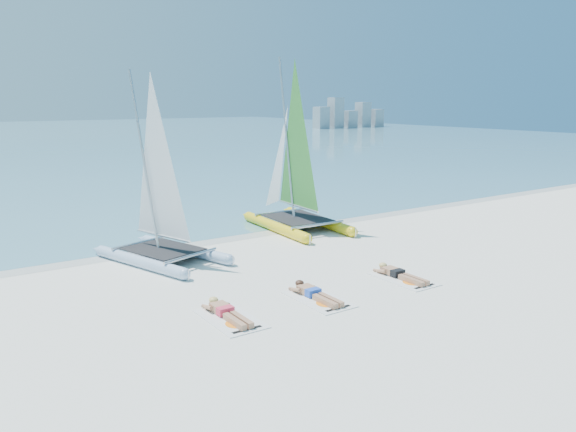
% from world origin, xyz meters
% --- Properties ---
extents(ground, '(140.00, 140.00, 0.00)m').
position_xyz_m(ground, '(0.00, 0.00, 0.00)').
color(ground, silver).
rests_on(ground, ground).
extents(wet_sand_strip, '(140.00, 1.40, 0.01)m').
position_xyz_m(wet_sand_strip, '(0.00, 5.50, 0.00)').
color(wet_sand_strip, beige).
rests_on(wet_sand_strip, ground).
extents(distant_skyline, '(14.00, 2.00, 5.00)m').
position_xyz_m(distant_skyline, '(53.71, 62.00, 1.94)').
color(distant_skyline, '#99A2A9').
rests_on(distant_skyline, ground).
extents(catamaran_blue, '(3.28, 4.73, 5.88)m').
position_xyz_m(catamaran_blue, '(-2.34, 4.02, 1.76)').
color(catamaran_blue, '#C2E0FF').
rests_on(catamaran_blue, ground).
extents(catamaran_yellow, '(2.53, 5.21, 6.56)m').
position_xyz_m(catamaran_yellow, '(3.54, 5.66, 2.07)').
color(catamaran_yellow, yellow).
rests_on(catamaran_yellow, ground).
extents(towel_a, '(1.00, 1.85, 0.02)m').
position_xyz_m(towel_a, '(-2.83, -1.28, 0.01)').
color(towel_a, white).
rests_on(towel_a, ground).
extents(sunbather_a, '(0.37, 1.73, 0.26)m').
position_xyz_m(sunbather_a, '(-2.83, -1.09, 0.12)').
color(sunbather_a, tan).
rests_on(sunbather_a, towel_a).
extents(towel_b, '(1.00, 1.85, 0.02)m').
position_xyz_m(towel_b, '(-0.45, -1.40, 0.01)').
color(towel_b, white).
rests_on(towel_b, ground).
extents(sunbather_b, '(0.37, 1.73, 0.26)m').
position_xyz_m(sunbather_b, '(-0.45, -1.21, 0.12)').
color(sunbather_b, tan).
rests_on(sunbather_b, towel_b).
extents(towel_c, '(1.00, 1.85, 0.02)m').
position_xyz_m(towel_c, '(2.41, -1.44, 0.01)').
color(towel_c, white).
rests_on(towel_c, ground).
extents(sunbather_c, '(0.37, 1.73, 0.26)m').
position_xyz_m(sunbather_c, '(2.41, -1.25, 0.12)').
color(sunbather_c, tan).
rests_on(sunbather_c, towel_c).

